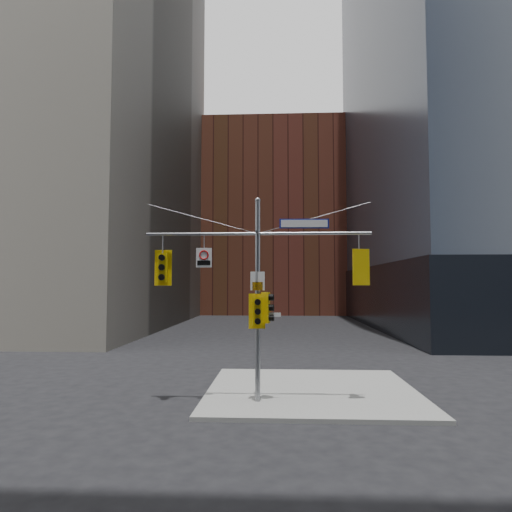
# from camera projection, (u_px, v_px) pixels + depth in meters

# --- Properties ---
(ground) EXTENTS (160.00, 160.00, 0.00)m
(ground) POSITION_uv_depth(u_px,v_px,m) (255.00, 423.00, 13.82)
(ground) COLOR black
(ground) RESTS_ON ground
(sidewalk_corner) EXTENTS (8.00, 8.00, 0.15)m
(sidewalk_corner) POSITION_uv_depth(u_px,v_px,m) (311.00, 391.00, 17.71)
(sidewalk_corner) COLOR gray
(sidewalk_corner) RESTS_ON ground
(brick_midrise) EXTENTS (26.00, 20.00, 28.00)m
(brick_midrise) POSITION_uv_depth(u_px,v_px,m) (274.00, 223.00, 72.51)
(brick_midrise) COLOR maroon
(brick_midrise) RESTS_ON ground
(signal_assembly) EXTENTS (8.00, 0.80, 7.30)m
(signal_assembly) POSITION_uv_depth(u_px,v_px,m) (258.00, 278.00, 16.08)
(signal_assembly) COLOR gray
(signal_assembly) RESTS_ON ground
(traffic_light_west_arm) EXTENTS (0.62, 0.52, 1.29)m
(traffic_light_west_arm) POSITION_uv_depth(u_px,v_px,m) (163.00, 268.00, 16.29)
(traffic_light_west_arm) COLOR gold
(traffic_light_west_arm) RESTS_ON ground
(traffic_light_east_arm) EXTENTS (0.60, 0.53, 1.26)m
(traffic_light_east_arm) POSITION_uv_depth(u_px,v_px,m) (359.00, 267.00, 15.93)
(traffic_light_east_arm) COLOR gold
(traffic_light_east_arm) RESTS_ON ground
(traffic_light_pole_side) EXTENTS (0.46, 0.39, 1.08)m
(traffic_light_pole_side) POSITION_uv_depth(u_px,v_px,m) (267.00, 308.00, 16.00)
(traffic_light_pole_side) COLOR gold
(traffic_light_pole_side) RESTS_ON ground
(traffic_light_pole_front) EXTENTS (0.58, 0.49, 1.22)m
(traffic_light_pole_front) POSITION_uv_depth(u_px,v_px,m) (257.00, 311.00, 15.74)
(traffic_light_pole_front) COLOR gold
(traffic_light_pole_front) RESTS_ON ground
(street_sign_blade) EXTENTS (1.75, 0.11, 0.34)m
(street_sign_blade) POSITION_uv_depth(u_px,v_px,m) (304.00, 224.00, 16.12)
(street_sign_blade) COLOR navy
(street_sign_blade) RESTS_ON ground
(regulatory_sign_arm) EXTENTS (0.56, 0.08, 0.70)m
(regulatory_sign_arm) POSITION_uv_depth(u_px,v_px,m) (204.00, 257.00, 16.20)
(regulatory_sign_arm) COLOR silver
(regulatory_sign_arm) RESTS_ON ground
(regulatory_sign_pole) EXTENTS (0.50, 0.04, 0.66)m
(regulatory_sign_pole) POSITION_uv_depth(u_px,v_px,m) (258.00, 282.00, 15.96)
(regulatory_sign_pole) COLOR silver
(regulatory_sign_pole) RESTS_ON ground
(street_blade_ew) EXTENTS (0.73, 0.03, 0.15)m
(street_blade_ew) POSITION_uv_depth(u_px,v_px,m) (270.00, 315.00, 15.98)
(street_blade_ew) COLOR silver
(street_blade_ew) RESTS_ON ground
(street_blade_ns) EXTENTS (0.07, 0.80, 0.16)m
(street_blade_ns) POSITION_uv_depth(u_px,v_px,m) (258.00, 320.00, 16.44)
(street_blade_ns) COLOR #145926
(street_blade_ns) RESTS_ON ground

